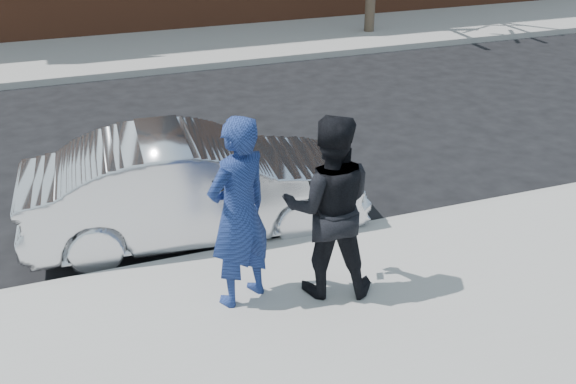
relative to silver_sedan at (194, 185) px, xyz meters
name	(u,v)px	position (x,y,z in m)	size (l,w,h in m)	color
ground	(451,297)	(2.22, -2.30, -0.67)	(100.00, 100.00, 0.00)	black
near_sidewalk	(465,305)	(2.22, -2.55, -0.59)	(50.00, 3.50, 0.15)	#9C9993
near_curb	(384,225)	(2.22, -0.75, -0.59)	(50.00, 0.10, 0.15)	#999691
far_sidewalk	(200,46)	(2.22, 8.95, -0.59)	(50.00, 3.50, 0.15)	#9C9993
far_curb	(219,65)	(2.22, 7.15, -0.59)	(50.00, 0.10, 0.15)	#999691
silver_sedan	(194,185)	(0.00, 0.00, 0.00)	(1.42, 4.06, 1.34)	silver
man_hoodie	(239,213)	(0.06, -1.72, 0.47)	(0.86, 0.73, 1.98)	navy
man_peacoat	(329,207)	(0.95, -1.87, 0.45)	(1.13, 1.00, 1.93)	black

